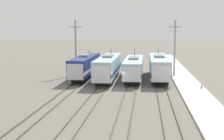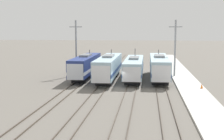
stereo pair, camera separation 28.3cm
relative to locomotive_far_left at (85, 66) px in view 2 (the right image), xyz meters
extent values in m
plane|color=#666059|center=(6.59, -9.10, -2.19)|extent=(400.00, 400.00, 0.00)
cube|color=#4C4238|center=(-0.72, -9.10, -2.11)|extent=(0.07, 120.00, 0.15)
cube|color=#4C4238|center=(0.72, -9.10, -2.11)|extent=(0.07, 120.00, 0.15)
cube|color=#4C4238|center=(3.68, -9.10, -2.11)|extent=(0.07, 120.00, 0.15)
cube|color=#4C4238|center=(5.11, -9.10, -2.11)|extent=(0.07, 120.00, 0.15)
cube|color=#4C4238|center=(8.07, -9.10, -2.11)|extent=(0.07, 120.00, 0.15)
cube|color=#4C4238|center=(9.51, -9.10, -2.11)|extent=(0.07, 120.00, 0.15)
cube|color=#4C4238|center=(12.47, -9.10, -2.11)|extent=(0.07, 120.00, 0.15)
cube|color=#4C4238|center=(13.90, -9.10, -2.11)|extent=(0.07, 120.00, 0.15)
cube|color=black|center=(0.00, -3.77, -1.71)|extent=(2.42, 3.78, 0.95)
cube|color=black|center=(0.00, 4.82, -1.71)|extent=(2.42, 3.78, 0.95)
cube|color=navy|center=(0.00, 0.53, 0.24)|extent=(2.85, 17.18, 2.95)
cube|color=silver|center=(0.00, 0.53, -0.35)|extent=(2.89, 17.22, 0.53)
cube|color=silver|center=(0.00, -7.09, 0.02)|extent=(2.62, 2.14, 2.50)
cube|color=black|center=(0.00, -8.08, 0.57)|extent=(2.23, 0.08, 0.70)
cube|color=slate|center=(0.00, 0.53, 1.89)|extent=(1.57, 4.30, 0.35)
cylinder|color=#38383D|center=(0.00, 4.31, 2.18)|extent=(0.12, 0.12, 0.93)
cube|color=#232326|center=(4.40, -5.85, -1.71)|extent=(2.55, 4.04, 0.95)
cube|color=#232326|center=(4.40, 3.33, -1.71)|extent=(2.55, 4.04, 0.95)
cube|color=#9EBCCC|center=(4.40, -1.26, 0.28)|extent=(3.00, 18.36, 3.04)
cube|color=navy|center=(4.40, -1.26, -0.32)|extent=(3.04, 18.40, 0.55)
cube|color=silver|center=(4.40, -9.67, 0.05)|extent=(2.76, 1.74, 2.58)
cube|color=black|center=(4.40, -10.46, 0.62)|extent=(2.35, 0.08, 0.72)
cube|color=gray|center=(4.40, -1.26, 1.98)|extent=(1.65, 4.59, 0.35)
cylinder|color=#38383D|center=(4.40, 2.78, 2.32)|extent=(0.12, 0.12, 1.03)
cube|color=#232326|center=(8.79, -4.60, -1.71)|extent=(2.54, 3.79, 0.95)
cube|color=#232326|center=(8.79, 4.01, -1.71)|extent=(2.54, 3.79, 0.95)
cube|color=#9EBCCC|center=(8.79, -0.30, 0.09)|extent=(2.99, 17.23, 2.66)
cube|color=navy|center=(8.79, -0.30, -0.44)|extent=(3.03, 17.27, 0.48)
cube|color=silver|center=(8.79, -7.99, -0.11)|extent=(2.75, 2.04, 2.26)
cube|color=black|center=(8.79, -8.93, 0.39)|extent=(2.34, 0.08, 0.63)
cube|color=gray|center=(8.79, -0.30, 1.60)|extent=(1.65, 4.31, 0.35)
cylinder|color=#38383D|center=(8.79, 3.50, 2.22)|extent=(0.12, 0.12, 1.59)
cube|color=#232326|center=(13.19, -4.06, -1.71)|extent=(2.61, 4.05, 0.95)
cube|color=#232326|center=(13.19, 5.14, -1.71)|extent=(2.61, 4.05, 0.95)
cube|color=#9EBCCC|center=(13.19, 0.54, 0.25)|extent=(3.06, 18.39, 2.96)
cube|color=navy|center=(13.19, 0.54, -0.35)|extent=(3.10, 18.43, 0.53)
cube|color=silver|center=(13.19, -7.74, 0.02)|extent=(2.82, 2.02, 2.52)
cube|color=black|center=(13.19, -8.67, 0.58)|extent=(2.40, 0.08, 0.71)
cube|color=gray|center=(13.19, 0.54, 1.90)|extent=(1.69, 4.60, 0.35)
cylinder|color=#38383D|center=(13.19, 4.59, 2.24)|extent=(0.12, 0.12, 1.02)
cylinder|color=gray|center=(-2.35, 3.00, 3.04)|extent=(0.33, 0.33, 10.44)
cube|color=gray|center=(-2.35, 3.00, 7.00)|extent=(2.42, 0.16, 0.16)
cylinder|color=gray|center=(16.10, 3.00, 3.04)|extent=(0.33, 0.33, 10.44)
cube|color=gray|center=(16.10, 3.00, 7.00)|extent=(2.42, 0.16, 0.16)
cube|color=beige|center=(17.56, -9.10, -2.06)|extent=(4.00, 120.00, 0.25)
cone|color=orange|center=(18.98, -9.24, -1.58)|extent=(0.35, 0.35, 0.70)
camera|label=1|loc=(10.81, -54.85, 6.59)|focal=50.00mm
camera|label=2|loc=(11.10, -54.82, 6.59)|focal=50.00mm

